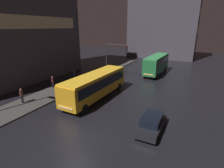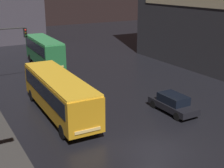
% 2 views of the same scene
% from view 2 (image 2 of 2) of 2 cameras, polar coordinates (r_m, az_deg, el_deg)
% --- Properties ---
extents(ground_plane, '(120.00, 120.00, 0.00)m').
position_cam_2_polar(ground_plane, '(19.73, 7.75, -11.96)').
color(ground_plane, black).
extents(bus_near, '(2.89, 10.91, 3.11)m').
position_cam_2_polar(bus_near, '(24.20, -9.72, -1.31)').
color(bus_near, orange).
rests_on(bus_near, ground).
extents(bus_far, '(2.71, 9.29, 3.44)m').
position_cam_2_polar(bus_far, '(39.18, -12.29, 6.21)').
color(bus_far, '#236B38').
rests_on(bus_far, ground).
extents(car_taxi, '(1.79, 4.31, 1.45)m').
position_cam_2_polar(car_taxi, '(25.18, 11.09, -3.46)').
color(car_taxi, black).
rests_on(car_taxi, ground).
extents(traffic_light_main, '(3.91, 0.35, 5.99)m').
position_cam_2_polar(traffic_light_main, '(31.72, -19.43, 6.61)').
color(traffic_light_main, '#2D2D2D').
rests_on(traffic_light_main, ground).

